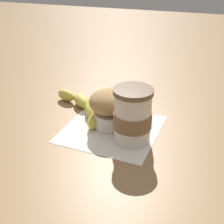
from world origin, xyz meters
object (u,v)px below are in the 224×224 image
object	(u,v)px
coffee_cup	(133,116)
banana	(83,106)
muffin	(110,107)
sugar_packet	(128,98)

from	to	relation	value
coffee_cup	banana	size ratio (longest dim) A/B	0.72
muffin	coffee_cup	bearing A→B (deg)	147.16
coffee_cup	sugar_packet	xyz separation A→B (m)	(0.06, -0.20, -0.06)
sugar_packet	coffee_cup	bearing A→B (deg)	107.53
coffee_cup	muffin	world-z (taller)	coffee_cup
coffee_cup	sugar_packet	size ratio (longest dim) A/B	2.44
muffin	banana	world-z (taller)	muffin
coffee_cup	muffin	distance (m)	0.08
coffee_cup	banana	distance (m)	0.18
banana	muffin	bearing A→B (deg)	151.55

